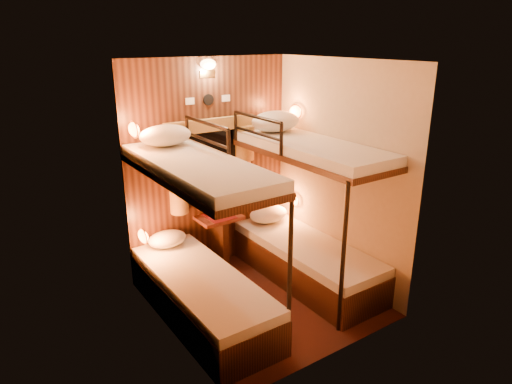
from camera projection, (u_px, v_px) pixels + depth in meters
floor at (261, 299)px, 4.75m from camera, size 2.10×2.10×0.00m
ceiling at (262, 60)px, 3.98m from camera, size 2.10×2.10×0.00m
wall_back at (209, 166)px, 5.19m from camera, size 2.40×0.00×2.40m
wall_front at (339, 226)px, 3.54m from camera, size 2.40×0.00×2.40m
wall_left at (164, 212)px, 3.83m from camera, size 0.00×2.40×2.40m
wall_right at (338, 174)px, 4.90m from camera, size 0.00×2.40×2.40m
back_panel at (210, 166)px, 5.17m from camera, size 2.00×0.03×2.40m
bunk_left at (201, 265)px, 4.28m from camera, size 0.72×1.90×1.82m
bunk_right at (307, 234)px, 4.97m from camera, size 0.72×1.90×1.82m
window at (211, 168)px, 5.16m from camera, size 1.00×0.12×0.79m
curtains at (212, 162)px, 5.10m from camera, size 1.10×0.22×1.00m
back_fixtures at (208, 71)px, 4.81m from camera, size 0.54×0.09×0.48m
reading_lamps at (225, 170)px, 4.90m from camera, size 2.00×0.20×1.25m
table at (220, 235)px, 5.28m from camera, size 0.50×0.34×0.66m
bottle_left at (224, 208)px, 5.17m from camera, size 0.07×0.07×0.23m
bottle_right at (223, 205)px, 5.27m from camera, size 0.07×0.07×0.23m
sachet_a at (224, 216)px, 5.19m from camera, size 0.08×0.07×0.01m
sachet_b at (218, 214)px, 5.27m from camera, size 0.10×0.09×0.01m
pillow_lower_left at (167, 239)px, 4.89m from camera, size 0.42×0.30×0.17m
pillow_lower_right at (268, 214)px, 5.53m from camera, size 0.50×0.35×0.19m
pillow_upper_left at (165, 135)px, 4.41m from camera, size 0.52×0.37×0.20m
pillow_upper_right at (275, 121)px, 5.07m from camera, size 0.58×0.42×0.23m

